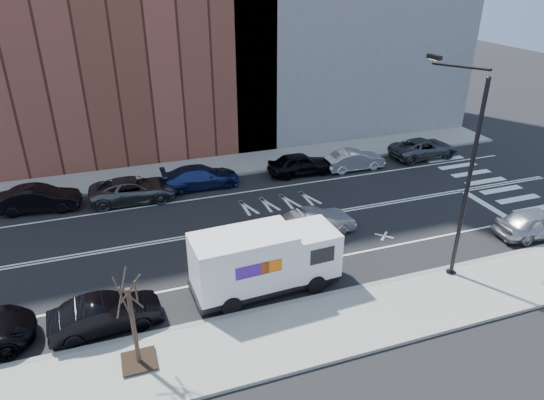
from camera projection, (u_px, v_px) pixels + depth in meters
ground at (256, 225)px, 26.41m from camera, size 120.00×120.00×0.00m
sidewalk_near at (324, 327)px, 18.92m from camera, size 44.00×3.60×0.15m
sidewalk_far at (218, 166)px, 33.83m from camera, size 44.00×3.60×0.15m
curb_near at (306, 300)px, 20.44m from camera, size 44.00×0.25×0.17m
curb_far at (225, 176)px, 32.30m from camera, size 44.00×0.25×0.17m
crosswalk at (493, 185)px, 31.14m from camera, size 3.00×14.00×0.01m
road_markings at (256, 225)px, 26.41m from camera, size 40.00×8.60×0.01m
streetlight at (462, 169)px, 20.38m from camera, size 0.44×4.02×9.34m
street_tree at (135, 334)px, 16.58m from camera, size 1.20×1.20×3.75m
fedex_van at (264, 260)px, 20.58m from camera, size 6.49×2.52×2.92m
far_parked_b at (39, 199)px, 27.69m from camera, size 4.62×2.12×1.47m
far_parked_c at (134, 190)px, 28.89m from camera, size 5.19×2.56×1.42m
far_parked_d at (201, 177)px, 30.61m from camera, size 4.90×2.01×1.42m
far_parked_e at (300, 164)px, 32.47m from camera, size 4.43×1.88×1.49m
far_parked_f at (354, 160)px, 33.29m from camera, size 4.18×1.47×1.37m
far_parked_g at (424, 148)px, 35.34m from camera, size 5.12×2.47×1.41m
driving_sedan at (315, 224)px, 25.12m from camera, size 4.47×2.00×1.42m
near_parked_rear_a at (106, 315)px, 18.66m from camera, size 4.31×1.79×1.39m
near_parked_front at (538, 223)px, 25.09m from camera, size 4.59×2.13×1.52m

